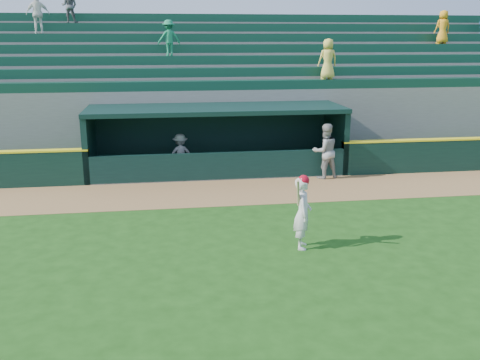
{
  "coord_description": "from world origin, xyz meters",
  "views": [
    {
      "loc": [
        -1.94,
        -11.82,
        4.95
      ],
      "look_at": [
        0.0,
        1.6,
        1.3
      ],
      "focal_mm": 40.0,
      "sensor_mm": 36.0,
      "label": 1
    }
  ],
  "objects": [
    {
      "name": "warning_track",
      "position": [
        0.0,
        4.9,
        0.01
      ],
      "size": [
        40.0,
        3.0,
        0.01
      ],
      "primitive_type": "cube",
      "color": "olive",
      "rests_on": "ground"
    },
    {
      "name": "dugout_player_front",
      "position": [
        3.74,
        6.23,
        0.99
      ],
      "size": [
        1.08,
        0.91,
        1.98
      ],
      "primitive_type": "imported",
      "rotation": [
        0.0,
        0.0,
        3.33
      ],
      "color": "#969792",
      "rests_on": "ground"
    },
    {
      "name": "batter_at_plate",
      "position": [
        1.27,
        -0.06,
        0.91
      ],
      "size": [
        0.57,
        0.83,
        1.83
      ],
      "color": "silver",
      "rests_on": "ground"
    },
    {
      "name": "dugout_player_inside",
      "position": [
        -1.36,
        7.62,
        0.75
      ],
      "size": [
        1.03,
        0.68,
        1.49
      ],
      "primitive_type": "imported",
      "rotation": [
        0.0,
        0.0,
        3.27
      ],
      "color": "#9A9A95",
      "rests_on": "ground"
    },
    {
      "name": "dugout",
      "position": [
        0.0,
        8.0,
        1.36
      ],
      "size": [
        9.4,
        2.8,
        2.46
      ],
      "color": "slate",
      "rests_on": "ground"
    },
    {
      "name": "ground",
      "position": [
        0.0,
        0.0,
        0.0
      ],
      "size": [
        120.0,
        120.0,
        0.0
      ],
      "primitive_type": "plane",
      "color": "#1B4611",
      "rests_on": "ground"
    },
    {
      "name": "stands",
      "position": [
        -0.01,
        12.57,
        2.39
      ],
      "size": [
        34.5,
        6.31,
        6.98
      ],
      "color": "slate",
      "rests_on": "ground"
    }
  ]
}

